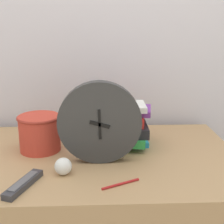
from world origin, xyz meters
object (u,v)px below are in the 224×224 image
(desk_clock, at_px, (100,123))
(crumpled_paper_ball, at_px, (63,166))
(book_stack, at_px, (122,125))
(tv_remote, at_px, (23,184))
(pen, at_px, (121,184))
(basket, at_px, (40,132))

(desk_clock, distance_m, crumpled_paper_ball, 0.20)
(desk_clock, distance_m, book_stack, 0.20)
(tv_remote, relative_size, pen, 1.44)
(basket, distance_m, tv_remote, 0.30)
(book_stack, distance_m, tv_remote, 0.48)
(desk_clock, bearing_deg, pen, -70.13)
(tv_remote, relative_size, crumpled_paper_ball, 3.02)
(desk_clock, height_order, basket, desk_clock)
(basket, bearing_deg, crumpled_paper_ball, -62.06)
(book_stack, relative_size, tv_remote, 1.48)
(book_stack, relative_size, basket, 1.54)
(tv_remote, bearing_deg, book_stack, 45.87)
(tv_remote, bearing_deg, desk_clock, 36.39)
(book_stack, xyz_separation_m, pen, (-0.03, -0.34, -0.08))
(crumpled_paper_ball, bearing_deg, desk_clock, 37.53)
(book_stack, xyz_separation_m, crumpled_paper_ball, (-0.21, -0.26, -0.06))
(basket, bearing_deg, desk_clock, -26.65)
(desk_clock, xyz_separation_m, crumpled_paper_ball, (-0.12, -0.10, -0.12))
(book_stack, distance_m, crumpled_paper_ball, 0.34)
(desk_clock, relative_size, book_stack, 1.15)
(pen, bearing_deg, crumpled_paper_ball, 156.60)
(basket, bearing_deg, tv_remote, -90.19)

